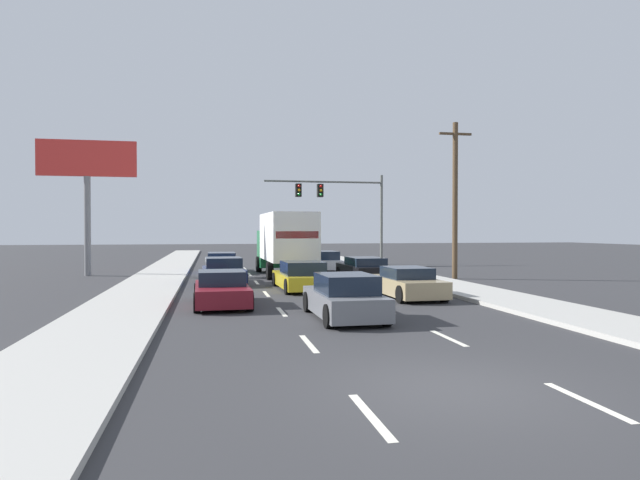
# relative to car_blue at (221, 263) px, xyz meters

# --- Properties ---
(ground_plane) EXTENTS (140.00, 140.00, 0.00)m
(ground_plane) POSITION_rel_car_blue_xyz_m (3.29, -0.95, -0.58)
(ground_plane) COLOR #333335
(sidewalk_right) EXTENTS (2.83, 80.00, 0.14)m
(sidewalk_right) POSITION_rel_car_blue_xyz_m (9.95, -5.95, -0.51)
(sidewalk_right) COLOR #B2AFA8
(sidewalk_right) RESTS_ON ground_plane
(sidewalk_left) EXTENTS (2.83, 80.00, 0.14)m
(sidewalk_left) POSITION_rel_car_blue_xyz_m (-3.38, -5.95, -0.51)
(sidewalk_left) COLOR #B2AFA8
(sidewalk_left) RESTS_ON ground_plane
(lane_markings) EXTENTS (3.54, 62.00, 0.01)m
(lane_markings) POSITION_rel_car_blue_xyz_m (3.29, -1.98, -0.57)
(lane_markings) COLOR silver
(lane_markings) RESTS_ON ground_plane
(car_blue) EXTENTS (1.96, 4.70, 1.23)m
(car_blue) POSITION_rel_car_blue_xyz_m (0.00, 0.00, 0.00)
(car_blue) COLOR #1E389E
(car_blue) RESTS_ON ground_plane
(car_navy) EXTENTS (2.13, 4.33, 1.28)m
(car_navy) POSITION_rel_car_blue_xyz_m (-0.03, -7.40, 0.00)
(car_navy) COLOR #141E4C
(car_navy) RESTS_ON ground_plane
(car_maroon) EXTENTS (1.95, 4.23, 1.20)m
(car_maroon) POSITION_rel_car_blue_xyz_m (-0.25, -15.11, -0.04)
(car_maroon) COLOR maroon
(car_maroon) RESTS_ON ground_plane
(box_truck) EXTENTS (2.70, 8.53, 3.51)m
(box_truck) POSITION_rel_car_blue_xyz_m (3.48, -3.33, 1.43)
(box_truck) COLOR white
(box_truck) RESTS_ON ground_plane
(car_yellow) EXTENTS (2.11, 4.51, 1.25)m
(car_yellow) POSITION_rel_car_blue_xyz_m (3.23, -10.73, -0.01)
(car_yellow) COLOR yellow
(car_yellow) RESTS_ON ground_plane
(car_gray) EXTENTS (1.87, 4.10, 1.32)m
(car_gray) POSITION_rel_car_blue_xyz_m (3.23, -18.67, 0.02)
(car_gray) COLOR slate
(car_gray) RESTS_ON ground_plane
(car_white) EXTENTS (1.94, 4.55, 1.24)m
(car_white) POSITION_rel_car_blue_xyz_m (6.52, 0.62, -0.01)
(car_white) COLOR white
(car_white) RESTS_ON ground_plane
(car_black) EXTENTS (1.92, 4.60, 1.24)m
(car_black) POSITION_rel_car_blue_xyz_m (6.92, -7.56, 0.01)
(car_black) COLOR black
(car_black) RESTS_ON ground_plane
(car_tan) EXTENTS (1.95, 4.19, 1.17)m
(car_tan) POSITION_rel_car_blue_xyz_m (6.77, -14.22, -0.03)
(car_tan) COLOR tan
(car_tan) RESTS_ON ground_plane
(traffic_signal_mast) EXTENTS (8.91, 0.69, 6.71)m
(traffic_signal_mast) POSITION_rel_car_blue_xyz_m (8.27, 5.50, 4.41)
(traffic_signal_mast) COLOR #595B56
(traffic_signal_mast) RESTS_ON ground_plane
(utility_pole_mid) EXTENTS (1.80, 0.28, 8.28)m
(utility_pole_mid) POSITION_rel_car_blue_xyz_m (12.09, -6.96, 3.70)
(utility_pole_mid) COLOR brown
(utility_pole_mid) RESTS_ON ground_plane
(roadside_billboard) EXTENTS (5.37, 0.36, 7.67)m
(roadside_billboard) POSITION_rel_car_blue_xyz_m (-7.48, -1.10, 5.11)
(roadside_billboard) COLOR slate
(roadside_billboard) RESTS_ON ground_plane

